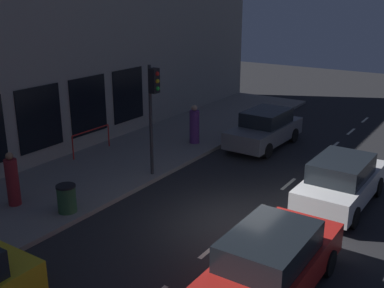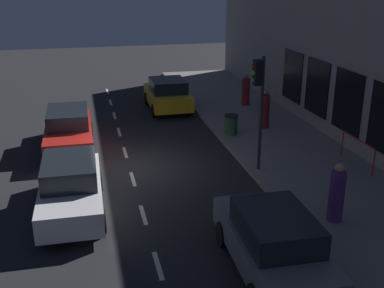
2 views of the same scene
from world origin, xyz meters
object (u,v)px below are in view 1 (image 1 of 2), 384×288
Objects in this scene: traffic_light at (153,97)px; trash_bin at (67,198)px; parked_car_0 at (341,181)px; parked_car_1 at (271,263)px; parked_car_2 at (265,129)px; pedestrian_2 at (12,181)px; pedestrian_1 at (194,126)px.

traffic_light is 4.53m from trash_bin.
traffic_light reaches higher than parked_car_0.
parked_car_0 is 8.43m from trash_bin.
parked_car_1 is 1.07× the size of parked_car_2.
traffic_light is at bearing 75.00° from parked_car_2.
parked_car_0 is at bearing 139.43° from parked_car_2.
pedestrian_2 is at bearing 71.09° from parked_car_2.
parked_car_0 reaches higher than trash_bin.
traffic_light is 2.31× the size of pedestrian_2.
traffic_light is at bearing 170.76° from pedestrian_1.
pedestrian_2 is at bearing -143.89° from parked_car_0.
parked_car_2 is (4.54, -4.13, -0.00)m from parked_car_0.
pedestrian_2 reaches higher than trash_bin.
pedestrian_1 reaches higher than parked_car_2.
parked_car_2 is at bearing 138.68° from parked_car_0.
parked_car_0 is 5.47m from parked_car_1.
traffic_light reaches higher than parked_car_2.
pedestrian_2 reaches higher than parked_car_2.
parked_car_0 is 1.02× the size of parked_car_2.
trash_bin is at bearing -140.17° from parked_car_0.
parked_car_0 is 6.14m from parked_car_2.
pedestrian_1 is 7.78m from trash_bin.
parked_car_1 is (-6.32, 4.00, -2.19)m from traffic_light.
parked_car_2 is at bearing -102.07° from trash_bin.
parked_car_2 is at bearing -78.49° from pedestrian_1.
parked_car_2 is (-1.68, -5.59, -2.19)m from traffic_light.
pedestrian_1 is at bearing 132.34° from parked_car_1.
pedestrian_2 is at bearing -177.30° from parked_car_1.
pedestrian_1 reaches higher than trash_bin.
pedestrian_1 is at bearing -77.56° from traffic_light.
pedestrian_2 is at bearing 150.08° from pedestrian_1.
parked_car_0 and parked_car_1 have the same top height.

